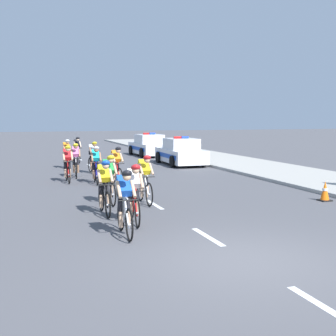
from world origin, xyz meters
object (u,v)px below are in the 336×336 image
object	(u,v)px
cyclist_sixth	(117,165)
police_car_second	(149,146)
cyclist_eleventh	(76,160)
traffic_cone_near	(325,191)
cyclist_lead	(125,201)
cyclist_tenth	(67,153)
cyclist_fifth	(109,178)
cyclist_twelfth	(77,149)
cyclist_third	(104,186)
cyclist_eighth	(68,163)
cyclist_fourth	(145,178)
cyclist_ninth	(93,157)
cyclist_second	(134,193)
police_car_nearest	(181,153)
cyclist_seventh	(96,164)

from	to	relation	value
cyclist_sixth	police_car_second	xyz separation A→B (m)	(5.12, 12.70, -0.11)
cyclist_eleventh	traffic_cone_near	size ratio (longest dim) A/B	2.68
cyclist_lead	traffic_cone_near	xyz separation A→B (m)	(7.06, 2.12, -0.48)
cyclist_lead	cyclist_tenth	world-z (taller)	same
cyclist_fifth	cyclist_twelfth	bearing A→B (deg)	86.39
cyclist_third	cyclist_eighth	bearing A→B (deg)	91.75
cyclist_fourth	cyclist_ninth	xyz separation A→B (m)	(-0.20, 8.10, 0.00)
cyclist_third	police_car_second	world-z (taller)	police_car_second
cyclist_fifth	cyclist_eleventh	size ratio (longest dim) A/B	1.00
cyclist_lead	traffic_cone_near	distance (m)	7.38
cyclist_lead	cyclist_twelfth	xyz separation A→B (m)	(1.28, 17.03, 0.00)
cyclist_ninth	traffic_cone_near	bearing A→B (deg)	-58.85
cyclist_sixth	cyclist_tenth	xyz separation A→B (m)	(-1.17, 6.55, 0.00)
cyclist_second	police_car_second	world-z (taller)	police_car_second
cyclist_tenth	cyclist_fifth	bearing A→B (deg)	-89.48
cyclist_twelfth	police_car_second	bearing A→B (deg)	31.83
cyclist_second	cyclist_fifth	bearing A→B (deg)	91.19
cyclist_eleventh	police_car_second	bearing A→B (deg)	57.34
cyclist_sixth	police_car_nearest	xyz separation A→B (m)	(5.12, 6.45, -0.11)
cyclist_seventh	traffic_cone_near	world-z (taller)	cyclist_seventh
cyclist_eighth	cyclist_twelfth	size ratio (longest dim) A/B	1.00
cyclist_eleventh	cyclist_fifth	bearing A→B (deg)	-88.92
cyclist_lead	cyclist_fifth	size ratio (longest dim) A/B	1.00
police_car_nearest	cyclist_eleventh	bearing A→B (deg)	-150.21
cyclist_ninth	traffic_cone_near	world-z (taller)	cyclist_ninth
cyclist_sixth	cyclist_eleventh	size ratio (longest dim) A/B	1.00
cyclist_eighth	police_car_nearest	xyz separation A→B (m)	(6.86, 5.07, -0.11)
cyclist_twelfth	police_car_second	xyz separation A→B (m)	(5.38, 3.34, -0.11)
cyclist_fifth	cyclist_eleventh	distance (m)	6.59
cyclist_second	cyclist_ninth	xyz separation A→B (m)	(0.78, 10.55, 0.00)
cyclist_tenth	cyclist_twelfth	bearing A→B (deg)	71.90
cyclist_fourth	police_car_nearest	size ratio (longest dim) A/B	0.39
cyclist_fourth	cyclist_eleventh	distance (m)	7.04
police_car_nearest	traffic_cone_near	distance (m)	12.01
cyclist_seventh	cyclist_ninth	bearing A→B (deg)	82.08
cyclist_eleventh	police_car_nearest	bearing A→B (deg)	29.79
cyclist_ninth	cyclist_eleventh	bearing A→B (deg)	-129.90
cyclist_eleventh	police_car_second	size ratio (longest dim) A/B	0.39
police_car_nearest	cyclist_lead	bearing A→B (deg)	-115.23
cyclist_lead	cyclist_seventh	xyz separation A→B (m)	(0.83, 8.31, 0.00)
cyclist_second	police_car_nearest	size ratio (longest dim) A/B	0.39
cyclist_seventh	cyclist_twelfth	size ratio (longest dim) A/B	1.00
cyclist_sixth	cyclist_lead	bearing A→B (deg)	-101.28
cyclist_tenth	cyclist_twelfth	xyz separation A→B (m)	(0.92, 2.82, 0.00)
cyclist_sixth	cyclist_fifth	bearing A→B (deg)	-106.03
cyclist_fourth	cyclist_fifth	size ratio (longest dim) A/B	1.00
cyclist_third	cyclist_fifth	bearing A→B (deg)	73.83
cyclist_seventh	cyclist_fifth	bearing A→B (deg)	-94.90
cyclist_seventh	police_car_second	size ratio (longest dim) A/B	0.39
cyclist_fifth	police_car_second	bearing A→B (deg)	69.35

